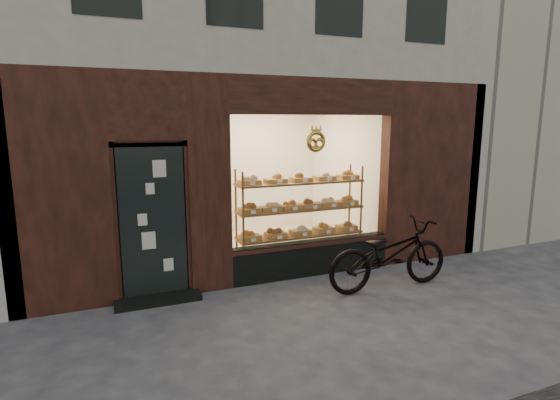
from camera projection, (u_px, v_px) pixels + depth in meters
name	position (u px, v px, depth m)	size (l,w,h in m)	color
ground	(358.00, 338.00, 5.02)	(90.00, 90.00, 0.00)	#36363C
neighbor_right	(541.00, 50.00, 12.82)	(12.00, 7.00, 9.00)	#BAB5AB
display_shelf	(300.00, 216.00, 7.35)	(2.20, 0.45, 1.70)	brown
bicycle	(389.00, 254.00, 6.42)	(0.69, 1.98, 1.04)	black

